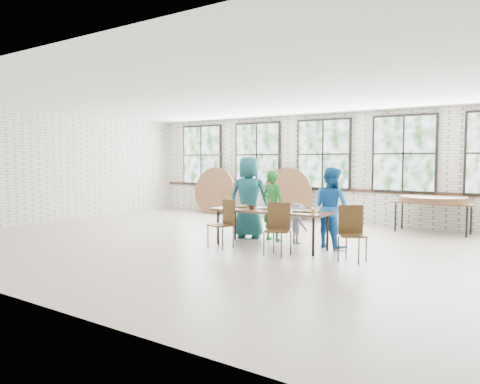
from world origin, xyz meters
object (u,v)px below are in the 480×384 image
Objects in this scene: chair_near_left at (225,219)px; storage_table at (433,204)px; chair_near_right at (278,224)px; dining_table at (271,212)px.

chair_near_left is 5.15m from storage_table.
chair_near_left is 1.00× the size of chair_near_right.
chair_near_left is at bearing 158.46° from chair_near_right.
storage_table is (2.91, 4.24, 0.13)m from chair_near_left.
storage_table is at bearing 45.46° from chair_near_right.
chair_near_left is at bearing -145.05° from dining_table.
dining_table is 0.91m from chair_near_left.
chair_near_right is 0.52× the size of storage_table.
dining_table is at bearing -123.22° from storage_table.
chair_near_left reaches higher than dining_table.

